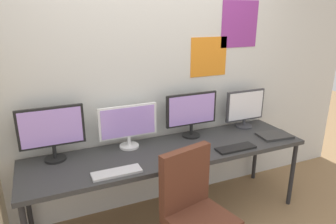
{
  "coord_description": "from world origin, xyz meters",
  "views": [
    {
      "loc": [
        -1.04,
        -1.72,
        1.94
      ],
      "look_at": [
        0.0,
        0.65,
        1.09
      ],
      "focal_mm": 32.54,
      "sensor_mm": 36.0,
      "label": 1
    }
  ],
  "objects_px": {
    "monitor_center_right": "(192,112)",
    "monitor_far_right": "(245,108)",
    "keyboard_right": "(236,148)",
    "laptop_closed": "(274,135)",
    "desk": "(170,154)",
    "mouse_right_side": "(192,157)",
    "monitor_far_left": "(52,130)",
    "mouse_left_side": "(180,156)",
    "keyboard_left": "(117,172)",
    "monitor_center_left": "(128,124)"
  },
  "relations": [
    {
      "from": "keyboard_left",
      "to": "mouse_left_side",
      "type": "relative_size",
      "value": 4.04
    },
    {
      "from": "keyboard_left",
      "to": "keyboard_right",
      "type": "bearing_deg",
      "value": 0.0
    },
    {
      "from": "desk",
      "to": "keyboard_left",
      "type": "xyz_separation_m",
      "value": [
        -0.56,
        -0.23,
        0.06
      ]
    },
    {
      "from": "keyboard_right",
      "to": "laptop_closed",
      "type": "height_order",
      "value": "laptop_closed"
    },
    {
      "from": "mouse_right_side",
      "to": "mouse_left_side",
      "type": "bearing_deg",
      "value": 144.13
    },
    {
      "from": "monitor_center_right",
      "to": "keyboard_right",
      "type": "bearing_deg",
      "value": -62.21
    },
    {
      "from": "keyboard_right",
      "to": "keyboard_left",
      "type": "bearing_deg",
      "value": 180.0
    },
    {
      "from": "monitor_center_left",
      "to": "mouse_right_side",
      "type": "distance_m",
      "value": 0.66
    },
    {
      "from": "monitor_center_left",
      "to": "mouse_left_side",
      "type": "relative_size",
      "value": 5.67
    },
    {
      "from": "monitor_far_right",
      "to": "mouse_left_side",
      "type": "distance_m",
      "value": 1.06
    },
    {
      "from": "monitor_far_right",
      "to": "laptop_closed",
      "type": "bearing_deg",
      "value": -71.68
    },
    {
      "from": "monitor_far_right",
      "to": "mouse_left_side",
      "type": "height_order",
      "value": "monitor_far_right"
    },
    {
      "from": "desk",
      "to": "mouse_left_side",
      "type": "height_order",
      "value": "mouse_left_side"
    },
    {
      "from": "keyboard_left",
      "to": "keyboard_right",
      "type": "xyz_separation_m",
      "value": [
        1.12,
        0.0,
        0.0
      ]
    },
    {
      "from": "keyboard_right",
      "to": "monitor_center_right",
      "type": "bearing_deg",
      "value": 117.79
    },
    {
      "from": "mouse_right_side",
      "to": "laptop_closed",
      "type": "height_order",
      "value": "mouse_right_side"
    },
    {
      "from": "desk",
      "to": "monitor_center_left",
      "type": "distance_m",
      "value": 0.48
    },
    {
      "from": "mouse_right_side",
      "to": "desk",
      "type": "bearing_deg",
      "value": 113.22
    },
    {
      "from": "mouse_left_side",
      "to": "monitor_far_left",
      "type": "bearing_deg",
      "value": 158.75
    },
    {
      "from": "monitor_center_right",
      "to": "monitor_far_right",
      "type": "bearing_deg",
      "value": -0.0
    },
    {
      "from": "monitor_center_left",
      "to": "laptop_closed",
      "type": "bearing_deg",
      "value": -13.86
    },
    {
      "from": "keyboard_right",
      "to": "mouse_left_side",
      "type": "xyz_separation_m",
      "value": [
        -0.55,
        0.06,
        0.01
      ]
    },
    {
      "from": "mouse_left_side",
      "to": "laptop_closed",
      "type": "bearing_deg",
      "value": 1.85
    },
    {
      "from": "monitor_far_right",
      "to": "mouse_right_side",
      "type": "distance_m",
      "value": 1.01
    },
    {
      "from": "monitor_center_left",
      "to": "monitor_far_right",
      "type": "xyz_separation_m",
      "value": [
        1.31,
        -0.0,
        -0.01
      ]
    },
    {
      "from": "desk",
      "to": "keyboard_left",
      "type": "height_order",
      "value": "keyboard_left"
    },
    {
      "from": "monitor_center_right",
      "to": "mouse_left_side",
      "type": "distance_m",
      "value": 0.55
    },
    {
      "from": "monitor_center_left",
      "to": "laptop_closed",
      "type": "height_order",
      "value": "monitor_center_left"
    },
    {
      "from": "monitor_center_left",
      "to": "mouse_right_side",
      "type": "height_order",
      "value": "monitor_center_left"
    },
    {
      "from": "mouse_right_side",
      "to": "keyboard_left",
      "type": "bearing_deg",
      "value": 179.24
    },
    {
      "from": "monitor_far_left",
      "to": "monitor_center_right",
      "type": "relative_size",
      "value": 0.98
    },
    {
      "from": "mouse_right_side",
      "to": "keyboard_right",
      "type": "bearing_deg",
      "value": 1.11
    },
    {
      "from": "keyboard_right",
      "to": "laptop_closed",
      "type": "relative_size",
      "value": 1.19
    },
    {
      "from": "monitor_far_right",
      "to": "mouse_right_side",
      "type": "relative_size",
      "value": 4.84
    },
    {
      "from": "desk",
      "to": "monitor_center_left",
      "type": "bearing_deg",
      "value": 147.0
    },
    {
      "from": "monitor_far_right",
      "to": "mouse_left_side",
      "type": "relative_size",
      "value": 4.84
    },
    {
      "from": "monitor_center_right",
      "to": "keyboard_left",
      "type": "relative_size",
      "value": 1.4
    },
    {
      "from": "laptop_closed",
      "to": "keyboard_right",
      "type": "bearing_deg",
      "value": -163.93
    },
    {
      "from": "keyboard_right",
      "to": "mouse_right_side",
      "type": "xyz_separation_m",
      "value": [
        -0.46,
        -0.01,
        0.01
      ]
    },
    {
      "from": "monitor_far_left",
      "to": "mouse_left_side",
      "type": "bearing_deg",
      "value": -21.25
    },
    {
      "from": "monitor_far_right",
      "to": "laptop_closed",
      "type": "height_order",
      "value": "monitor_far_right"
    },
    {
      "from": "keyboard_left",
      "to": "laptop_closed",
      "type": "xyz_separation_m",
      "value": [
        1.66,
        0.09,
        0.0
      ]
    },
    {
      "from": "mouse_right_side",
      "to": "monitor_center_right",
      "type": "bearing_deg",
      "value": 63.56
    },
    {
      "from": "desk",
      "to": "laptop_closed",
      "type": "bearing_deg",
      "value": -7.22
    },
    {
      "from": "desk",
      "to": "monitor_far_right",
      "type": "relative_size",
      "value": 5.6
    },
    {
      "from": "desk",
      "to": "monitor_far_right",
      "type": "height_order",
      "value": "monitor_far_right"
    },
    {
      "from": "monitor_far_left",
      "to": "keyboard_left",
      "type": "xyz_separation_m",
      "value": [
        0.42,
        -0.44,
        -0.26
      ]
    },
    {
      "from": "monitor_center_right",
      "to": "monitor_far_right",
      "type": "distance_m",
      "value": 0.65
    },
    {
      "from": "keyboard_left",
      "to": "mouse_left_side",
      "type": "distance_m",
      "value": 0.58
    },
    {
      "from": "monitor_center_right",
      "to": "monitor_far_right",
      "type": "height_order",
      "value": "monitor_center_right"
    }
  ]
}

